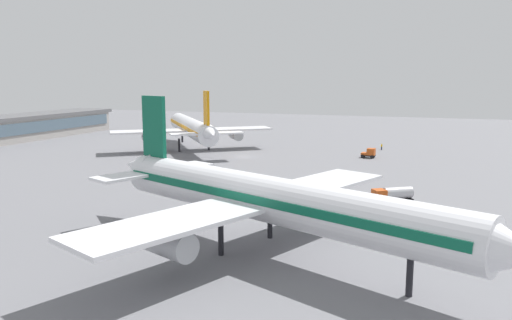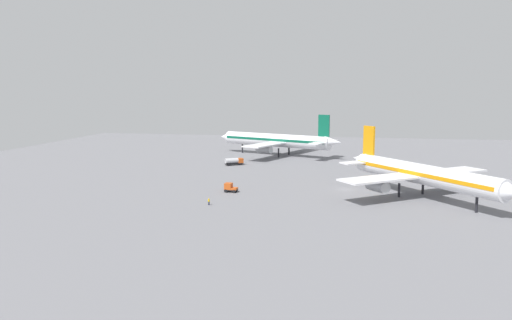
% 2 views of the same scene
% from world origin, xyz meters
% --- Properties ---
extents(ground, '(288.00, 288.00, 0.00)m').
position_xyz_m(ground, '(0.00, 0.00, 0.00)').
color(ground, slate).
extents(terminal_building, '(84.72, 14.76, 7.69)m').
position_xyz_m(terminal_building, '(-2.33, -77.94, 3.92)').
color(terminal_building, '#9E9993').
rests_on(terminal_building, ground).
extents(airplane_at_gate, '(44.66, 38.04, 16.13)m').
position_xyz_m(airplane_at_gate, '(-6.96, -17.84, 5.86)').
color(airplane_at_gate, white).
rests_on(airplane_at_gate, ground).
extents(airplane_taxiing, '(43.19, 52.27, 16.69)m').
position_xyz_m(airplane_taxiing, '(62.59, 27.30, 6.07)').
color(airplane_taxiing, white).
rests_on(airplane_taxiing, ground).
extents(fuel_truck, '(5.14, 6.26, 2.50)m').
position_xyz_m(fuel_truck, '(35.22, 38.28, 1.39)').
color(fuel_truck, black).
rests_on(fuel_truck, ground).
extents(baggage_tug, '(2.48, 3.36, 2.30)m').
position_xyz_m(baggage_tug, '(-8.84, 28.93, 1.16)').
color(baggage_tug, black).
rests_on(baggage_tug, ground).
extents(ground_crew_worker, '(0.54, 0.50, 1.67)m').
position_xyz_m(ground_crew_worker, '(-23.82, 30.17, 0.85)').
color(ground_crew_worker, '#1E2338').
rests_on(ground_crew_worker, ground).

